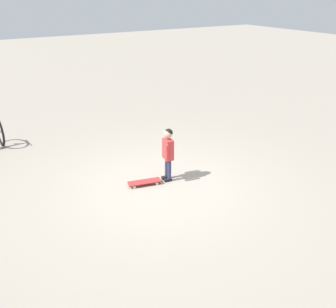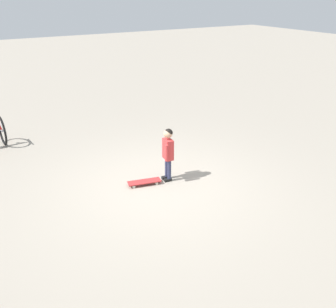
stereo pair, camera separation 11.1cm
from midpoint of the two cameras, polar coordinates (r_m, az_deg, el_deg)
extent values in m
plane|color=#9E9384|center=(7.20, -1.49, -4.94)|extent=(50.00, 50.00, 0.00)
cylinder|color=#2D3351|center=(7.30, -0.25, -2.38)|extent=(0.08, 0.08, 0.42)
cube|color=black|center=(7.39, -0.45, -3.93)|extent=(0.16, 0.09, 0.05)
cylinder|color=#2D3351|center=(7.39, -0.62, -2.05)|extent=(0.08, 0.08, 0.42)
cube|color=black|center=(7.47, -0.82, -3.57)|extent=(0.16, 0.09, 0.05)
cube|color=#D13838|center=(7.17, -0.44, 0.73)|extent=(0.16, 0.25, 0.40)
cylinder|color=#D13838|center=(7.01, -0.64, 0.14)|extent=(0.06, 0.06, 0.32)
cylinder|color=#D13838|center=(7.33, -0.54, 1.24)|extent=(0.06, 0.06, 0.32)
sphere|color=tan|center=(7.06, -0.45, 3.08)|extent=(0.17, 0.17, 0.17)
sphere|color=black|center=(7.05, -0.38, 3.21)|extent=(0.16, 0.16, 0.16)
cube|color=#B22D2D|center=(7.25, -4.00, -4.21)|extent=(0.66, 0.33, 0.02)
cube|color=#B7B7BC|center=(7.21, -5.71, -4.56)|extent=(0.05, 0.11, 0.02)
cube|color=#B7B7BC|center=(7.30, -2.31, -4.05)|extent=(0.05, 0.11, 0.02)
cylinder|color=beige|center=(7.16, -5.57, -4.99)|extent=(0.06, 0.04, 0.06)
cylinder|color=beige|center=(7.29, -5.84, -4.45)|extent=(0.06, 0.04, 0.06)
cylinder|color=beige|center=(7.25, -2.14, -4.47)|extent=(0.06, 0.04, 0.06)
cylinder|color=beige|center=(7.38, -2.47, -3.95)|extent=(0.06, 0.04, 0.06)
torus|color=black|center=(9.77, -24.36, 3.10)|extent=(0.10, 0.71, 0.71)
cylinder|color=#B7B7BC|center=(9.77, -24.36, 3.10)|extent=(0.06, 0.06, 0.06)
camera|label=1|loc=(0.06, -90.44, -0.19)|focal=40.37mm
camera|label=2|loc=(0.06, 89.56, 0.19)|focal=40.37mm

